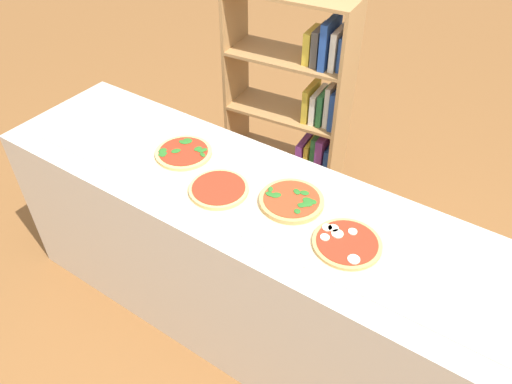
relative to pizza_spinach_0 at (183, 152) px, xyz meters
The scene contains 8 objects.
ground_plane 1.02m from the pizza_spinach_0, ahead, with size 12.00×12.00×0.00m, color brown.
counter 0.65m from the pizza_spinach_0, ahead, with size 2.60×0.67×0.90m, color beige.
parchment_paper 0.45m from the pizza_spinach_0, ahead, with size 2.27×0.47×0.00m, color beige.
pizza_spinach_0 is the anchor object (origin of this frame).
pizza_plain_1 0.32m from the pizza_spinach_0, 21.82° to the right, with size 0.26×0.26×0.02m.
pizza_spinach_2 0.59m from the pizza_spinach_0, ahead, with size 0.27×0.27×0.03m.
pizza_mozzarella_3 0.89m from the pizza_spinach_0, ahead, with size 0.26×0.26×0.02m.
bookshelf 0.93m from the pizza_spinach_0, 81.02° to the left, with size 0.74×0.36×1.42m.
Camera 1 is at (0.87, -1.30, 2.27)m, focal length 34.43 mm.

